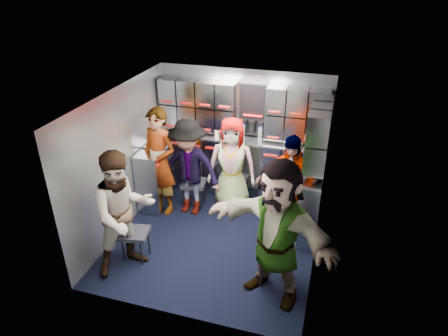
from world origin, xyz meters
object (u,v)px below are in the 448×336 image
(jump_seat_mid_left, at_px, (194,185))
(attendant_arc_c, at_px, (232,165))
(jump_seat_near_left, at_px, (135,235))
(attendant_standing, at_px, (159,162))
(attendant_arc_a, at_px, (124,213))
(jump_seat_near_right, at_px, (277,254))
(jump_seat_center, at_px, (235,179))
(jump_seat_mid_right, at_px, (288,207))
(attendant_arc_b, at_px, (189,168))
(attendant_arc_e, at_px, (276,232))
(attendant_arc_d, at_px, (288,189))

(jump_seat_mid_left, relative_size, attendant_arc_c, 0.28)
(jump_seat_near_left, xyz_separation_m, jump_seat_mid_left, (0.30, 1.43, 0.01))
(attendant_standing, distance_m, attendant_arc_a, 1.37)
(jump_seat_near_right, bearing_deg, jump_seat_near_left, -178.04)
(jump_seat_near_right, xyz_separation_m, attendant_standing, (-2.02, 1.12, 0.42))
(attendant_arc_c, bearing_deg, jump_seat_center, 82.01)
(jump_seat_mid_right, xyz_separation_m, jump_seat_near_right, (0.03, -1.14, 0.05))
(jump_seat_center, distance_m, attendant_arc_a, 2.17)
(jump_seat_near_left, relative_size, jump_seat_near_right, 0.86)
(jump_seat_mid_right, height_order, attendant_arc_b, attendant_arc_b)
(jump_seat_mid_right, distance_m, attendant_arc_e, 1.41)
(attendant_arc_e, bearing_deg, jump_seat_mid_left, 157.84)
(attendant_arc_a, relative_size, attendant_arc_d, 1.04)
(jump_seat_center, distance_m, jump_seat_near_right, 1.95)
(attendant_standing, distance_m, attendant_arc_b, 0.46)
(jump_seat_mid_left, bearing_deg, attendant_standing, -150.63)
(attendant_arc_b, relative_size, attendant_arc_d, 0.97)
(attendant_arc_a, height_order, attendant_arc_d, attendant_arc_a)
(jump_seat_mid_right, relative_size, attendant_arc_c, 0.28)
(jump_seat_mid_left, xyz_separation_m, attendant_standing, (-0.45, -0.25, 0.47))
(jump_seat_mid_left, height_order, attendant_standing, attendant_standing)
(jump_seat_near_left, bearing_deg, jump_seat_near_right, 1.96)
(jump_seat_mid_left, height_order, jump_seat_near_right, jump_seat_near_right)
(attendant_arc_c, xyz_separation_m, attendant_arc_e, (0.98, -1.68, 0.13))
(attendant_standing, distance_m, attendant_arc_e, 2.40)
(attendant_arc_a, distance_m, attendant_arc_b, 1.47)
(jump_seat_mid_right, bearing_deg, jump_seat_near_left, -147.02)
(jump_seat_mid_left, height_order, attendant_arc_c, attendant_arc_c)
(jump_seat_near_left, xyz_separation_m, jump_seat_center, (0.90, 1.75, 0.03))
(attendant_arc_c, bearing_deg, jump_seat_near_right, -64.93)
(jump_seat_near_left, bearing_deg, attendant_standing, 97.03)
(jump_seat_near_left, height_order, jump_seat_center, jump_seat_center)
(jump_seat_near_right, xyz_separation_m, attendant_arc_e, (0.00, -0.18, 0.46))
(attendant_standing, xyz_separation_m, attendant_arc_d, (2.00, -0.16, -0.05))
(jump_seat_center, xyz_separation_m, jump_seat_near_right, (0.98, -1.68, 0.03))
(jump_seat_near_left, distance_m, attendant_arc_e, 1.95)
(jump_seat_mid_left, relative_size, jump_seat_near_right, 0.89)
(attendant_standing, distance_m, attendant_arc_d, 2.00)
(attendant_arc_a, bearing_deg, jump_seat_near_right, -41.92)
(jump_seat_near_right, bearing_deg, jump_seat_mid_left, 138.95)
(jump_seat_center, relative_size, attendant_arc_b, 0.30)
(attendant_arc_a, relative_size, attendant_arc_e, 0.93)
(attendant_arc_d, bearing_deg, jump_seat_center, 144.48)
(attendant_arc_b, relative_size, attendant_arc_e, 0.86)
(attendant_arc_a, bearing_deg, attendant_standing, 46.78)
(jump_seat_mid_left, distance_m, jump_seat_near_right, 2.09)
(attendant_arc_d, bearing_deg, jump_seat_mid_right, 91.87)
(jump_seat_mid_left, bearing_deg, attendant_arc_a, -100.66)
(jump_seat_mid_left, height_order, attendant_arc_b, attendant_arc_b)
(attendant_standing, bearing_deg, jump_seat_mid_left, 46.39)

